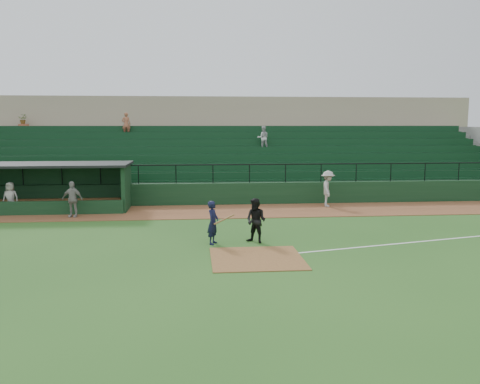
{
  "coord_description": "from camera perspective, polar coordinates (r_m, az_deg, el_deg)",
  "views": [
    {
      "loc": [
        -2.0,
        -16.79,
        4.38
      ],
      "look_at": [
        0.0,
        5.0,
        1.4
      ],
      "focal_mm": 37.31,
      "sensor_mm": 36.0,
      "label": 1
    }
  ],
  "objects": [
    {
      "name": "home_plate_dirt",
      "position": [
        16.51,
        1.92,
        -7.58
      ],
      "size": [
        3.0,
        3.0,
        0.03
      ],
      "primitive_type": "cube",
      "color": "brown",
      "rests_on": "ground"
    },
    {
      "name": "dugout_player_b",
      "position": [
        26.79,
        -24.76,
        -0.62
      ],
      "size": [
        0.79,
        0.54,
        1.56
      ],
      "primitive_type": "imported",
      "rotation": [
        0.0,
        0.0,
        -0.05
      ],
      "color": "#A9A39E",
      "rests_on": "warning_track"
    },
    {
      "name": "dugout",
      "position": [
        27.64,
        -21.5,
        0.88
      ],
      "size": [
        8.9,
        3.2,
        2.42
      ],
      "color": "black",
      "rests_on": "ground"
    },
    {
      "name": "runner",
      "position": [
        26.86,
        10.01,
        0.38
      ],
      "size": [
        1.0,
        1.38,
        1.92
      ],
      "primitive_type": "imported",
      "rotation": [
        0.0,
        0.0,
        1.32
      ],
      "color": "#ABA6A0",
      "rests_on": "warning_track"
    },
    {
      "name": "stadium_structure",
      "position": [
        33.38,
        -1.81,
        4.18
      ],
      "size": [
        38.0,
        13.08,
        6.4
      ],
      "color": "black",
      "rests_on": "ground"
    },
    {
      "name": "foul_line",
      "position": [
        21.05,
        23.36,
        -4.89
      ],
      "size": [
        17.49,
        4.44,
        0.01
      ],
      "primitive_type": "cube",
      "rotation": [
        0.0,
        0.0,
        0.24
      ],
      "color": "white",
      "rests_on": "ground"
    },
    {
      "name": "umpire",
      "position": [
        18.52,
        1.84,
        -3.29
      ],
      "size": [
        1.03,
        0.99,
        1.66
      ],
      "primitive_type": "imported",
      "rotation": [
        0.0,
        0.0,
        -0.64
      ],
      "color": "black",
      "rests_on": "ground"
    },
    {
      "name": "ground",
      "position": [
        17.47,
        1.51,
        -6.77
      ],
      "size": [
        90.0,
        90.0,
        0.0
      ],
      "primitive_type": "plane",
      "color": "#26521A",
      "rests_on": "ground"
    },
    {
      "name": "warning_track",
      "position": [
        25.25,
        -0.62,
        -2.2
      ],
      "size": [
        40.0,
        4.0,
        0.03
      ],
      "primitive_type": "cube",
      "color": "brown",
      "rests_on": "ground"
    },
    {
      "name": "dugout_player_a",
      "position": [
        24.77,
        -18.64,
        -0.78
      ],
      "size": [
        1.06,
        0.6,
        1.7
      ],
      "primitive_type": "imported",
      "rotation": [
        0.0,
        0.0,
        -0.2
      ],
      "color": "gray",
      "rests_on": "warning_track"
    },
    {
      "name": "batter_at_plate",
      "position": [
        18.34,
        -3.1,
        -3.5
      ],
      "size": [
        1.08,
        0.71,
        1.61
      ],
      "color": "black",
      "rests_on": "ground"
    }
  ]
}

